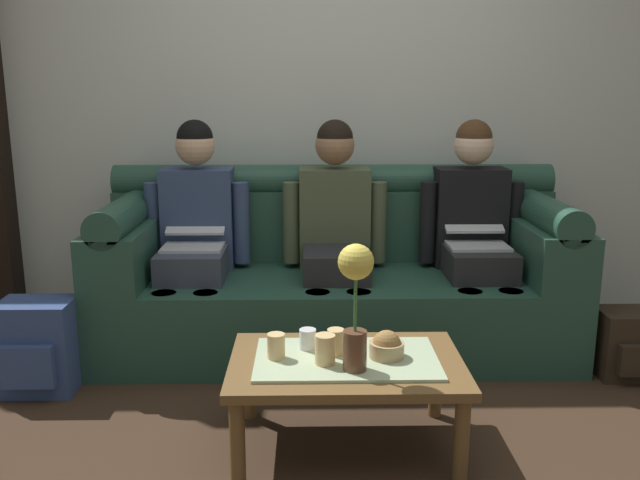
% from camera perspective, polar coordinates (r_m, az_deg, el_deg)
% --- Properties ---
extents(ground_plane, '(14.00, 14.00, 0.00)m').
position_cam_1_polar(ground_plane, '(2.70, 2.29, -17.98)').
color(ground_plane, '#382619').
extents(back_wall_patterned, '(6.00, 0.12, 2.90)m').
position_cam_1_polar(back_wall_patterned, '(4.02, 1.05, 13.79)').
color(back_wall_patterned, silver).
rests_on(back_wall_patterned, ground_plane).
extents(couch, '(2.45, 0.88, 0.96)m').
position_cam_1_polar(couch, '(3.63, 1.28, -3.40)').
color(couch, '#234738').
rests_on(couch, ground_plane).
extents(person_left, '(0.56, 0.67, 1.22)m').
position_cam_1_polar(person_left, '(3.60, -10.56, 1.02)').
color(person_left, '#383D4C').
rests_on(person_left, ground_plane).
extents(person_middle, '(0.56, 0.67, 1.22)m').
position_cam_1_polar(person_middle, '(3.56, 1.31, 1.10)').
color(person_middle, '#232326').
rests_on(person_middle, ground_plane).
extents(person_right, '(0.56, 0.67, 1.22)m').
position_cam_1_polar(person_right, '(3.66, 12.98, 1.10)').
color(person_right, '#232326').
rests_on(person_right, ground_plane).
extents(coffee_table, '(0.90, 0.60, 0.38)m').
position_cam_1_polar(coffee_table, '(2.63, 2.25, -11.05)').
color(coffee_table, brown).
rests_on(coffee_table, ground_plane).
extents(flower_vase, '(0.13, 0.13, 0.47)m').
position_cam_1_polar(flower_vase, '(2.40, 3.05, -4.56)').
color(flower_vase, brown).
rests_on(flower_vase, coffee_table).
extents(snack_bowl, '(0.13, 0.13, 0.11)m').
position_cam_1_polar(snack_bowl, '(2.60, 5.70, -9.04)').
color(snack_bowl, tan).
rests_on(snack_bowl, coffee_table).
extents(cup_near_left, '(0.07, 0.07, 0.10)m').
position_cam_1_polar(cup_near_left, '(2.58, -3.76, -9.01)').
color(cup_near_left, '#DBB77A').
rests_on(cup_near_left, coffee_table).
extents(cup_near_right, '(0.08, 0.08, 0.11)m').
position_cam_1_polar(cup_near_right, '(2.52, 0.44, -9.31)').
color(cup_near_right, '#DBB77A').
rests_on(cup_near_right, coffee_table).
extents(cup_far_center, '(0.07, 0.07, 0.10)m').
position_cam_1_polar(cup_far_center, '(2.61, 1.35, -8.68)').
color(cup_far_center, '#DBB77A').
rests_on(cup_far_center, coffee_table).
extents(cup_far_left, '(0.07, 0.07, 0.08)m').
position_cam_1_polar(cup_far_left, '(2.67, -1.06, -8.44)').
color(cup_far_left, silver).
rests_on(cup_far_left, coffee_table).
extents(backpack_left, '(0.33, 0.28, 0.43)m').
position_cam_1_polar(backpack_left, '(3.39, -22.88, -8.43)').
color(backpack_left, '#33477A').
rests_on(backpack_left, ground_plane).
extents(backpack_right, '(0.32, 0.27, 0.33)m').
position_cam_1_polar(backpack_right, '(3.63, 24.95, -8.06)').
color(backpack_right, '#2D2319').
rests_on(backpack_right, ground_plane).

